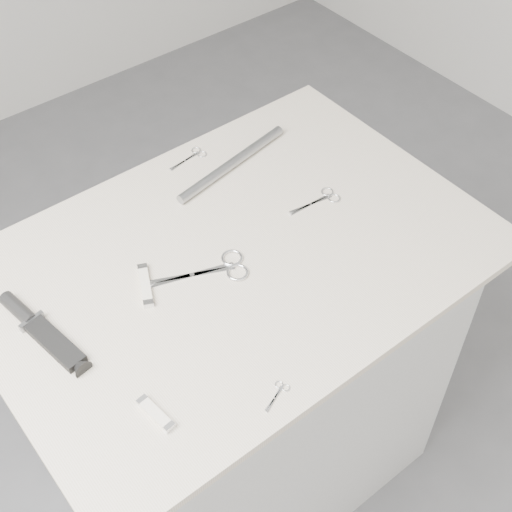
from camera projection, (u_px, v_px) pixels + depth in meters
ground at (242, 468)px, 2.09m from camera, size 4.00×4.00×0.01m
plinth at (239, 384)px, 1.75m from camera, size 0.90×0.60×0.90m
display_board at (235, 258)px, 1.42m from camera, size 1.00×0.70×0.02m
large_shears at (220, 269)px, 1.38m from camera, size 0.19×0.11×0.01m
embroidery_scissors_a at (322, 199)px, 1.51m from camera, size 0.12×0.05×0.00m
embroidery_scissors_b at (192, 157)px, 1.61m from camera, size 0.10×0.04×0.00m
tiny_scissors at (278, 393)px, 1.19m from camera, size 0.06×0.04×0.00m
sheathed_knife at (38, 327)px, 1.28m from camera, size 0.07×0.22×0.03m
pocket_knife_a at (145, 285)px, 1.35m from camera, size 0.06×0.10×0.01m
pocket_knife_b at (156, 414)px, 1.16m from camera, size 0.03×0.08×0.01m
metal_rail at (232, 163)px, 1.58m from camera, size 0.32×0.08×0.02m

